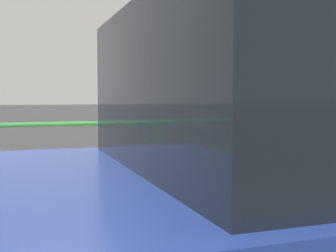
# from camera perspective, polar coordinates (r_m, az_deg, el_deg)

# --- Properties ---
(sidewalk_curb) EXTENTS (36.00, 2.76, 0.15)m
(sidewalk_curb) POSITION_cam_1_polar(r_m,az_deg,el_deg) (4.74, -5.17, -12.94)
(sidewalk_curb) COLOR #ADA8A0
(sidewalk_curb) RESTS_ON ground
(parking_meter) EXTENTS (0.19, 0.20, 1.48)m
(parking_meter) POSITION_cam_1_polar(r_m,az_deg,el_deg) (3.47, -6.76, 0.59)
(parking_meter) COLOR slate
(parking_meter) RESTS_ON sidewalk_curb
(pedestrian_at_meter) EXTENTS (0.63, 0.64, 1.76)m
(pedestrian_at_meter) POSITION_cam_1_polar(r_m,az_deg,el_deg) (3.77, 2.36, -0.42)
(pedestrian_at_meter) COLOR slate
(pedestrian_at_meter) RESTS_ON sidewalk_curb
(background_railing) EXTENTS (24.06, 0.06, 0.98)m
(background_railing) POSITION_cam_1_polar(r_m,az_deg,el_deg) (5.76, -8.23, -2.07)
(background_railing) COLOR #2D7A38
(background_railing) RESTS_ON sidewalk_curb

